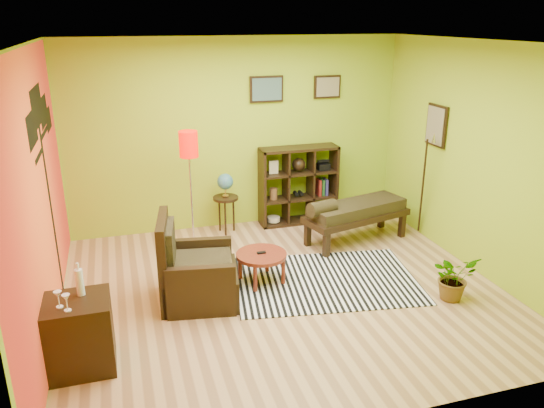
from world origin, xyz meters
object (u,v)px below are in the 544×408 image
object	(u,v)px
potted_plant	(453,282)
cube_shelf	(299,185)
coffee_table	(261,257)
floor_lamp	(189,155)
globe_table	(225,188)
bench	(354,212)
side_cabinet	(80,334)
armchair	(194,275)

from	to	relation	value
potted_plant	cube_shelf	bearing A→B (deg)	107.55
coffee_table	potted_plant	size ratio (longest dim) A/B	1.13
floor_lamp	globe_table	distance (m)	1.00
cube_shelf	bench	size ratio (longest dim) A/B	0.74
globe_table	potted_plant	world-z (taller)	globe_table
coffee_table	floor_lamp	world-z (taller)	floor_lamp
cube_shelf	side_cabinet	bearing A→B (deg)	-137.19
globe_table	coffee_table	bearing A→B (deg)	-87.25
cube_shelf	floor_lamp	bearing A→B (deg)	-161.32
floor_lamp	cube_shelf	bearing A→B (deg)	18.68
cube_shelf	potted_plant	distance (m)	2.93
bench	armchair	bearing A→B (deg)	-157.48
armchair	globe_table	size ratio (longest dim) A/B	1.12
globe_table	potted_plant	xyz separation A→B (m)	(2.05, -2.67, -0.48)
coffee_table	globe_table	xyz separation A→B (m)	(-0.08, 1.66, 0.37)
coffee_table	cube_shelf	size ratio (longest dim) A/B	0.51
cube_shelf	coffee_table	bearing A→B (deg)	-122.02
side_cabinet	potted_plant	world-z (taller)	side_cabinet
potted_plant	floor_lamp	bearing A→B (deg)	140.19
cube_shelf	potted_plant	world-z (taller)	cube_shelf
coffee_table	potted_plant	distance (m)	2.22
side_cabinet	bench	xyz separation A→B (m)	(3.60, 1.93, 0.11)
potted_plant	globe_table	bearing A→B (deg)	127.51
side_cabinet	globe_table	distance (m)	3.41
cube_shelf	potted_plant	xyz separation A→B (m)	(0.88, -2.77, -0.39)
side_cabinet	cube_shelf	world-z (taller)	cube_shelf
armchair	cube_shelf	size ratio (longest dim) A/B	0.84
coffee_table	cube_shelf	bearing A→B (deg)	57.98
cube_shelf	potted_plant	size ratio (longest dim) A/B	2.22
armchair	floor_lamp	distance (m)	1.73
armchair	side_cabinet	bearing A→B (deg)	-141.94
side_cabinet	globe_table	bearing A→B (deg)	55.20
armchair	bench	world-z (taller)	armchair
side_cabinet	potted_plant	xyz separation A→B (m)	(3.99, 0.12, -0.14)
bench	globe_table	bearing A→B (deg)	152.54
potted_plant	armchair	bearing A→B (deg)	164.03
armchair	floor_lamp	xyz separation A→B (m)	(0.20, 1.38, 1.04)
floor_lamp	potted_plant	size ratio (longest dim) A/B	3.07
globe_table	bench	distance (m)	1.89
coffee_table	bench	world-z (taller)	bench
globe_table	cube_shelf	xyz separation A→B (m)	(1.18, 0.10, -0.09)
armchair	cube_shelf	xyz separation A→B (m)	(1.94, 1.96, 0.29)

